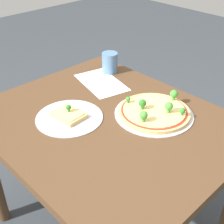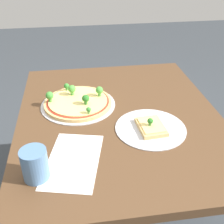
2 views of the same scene
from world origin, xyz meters
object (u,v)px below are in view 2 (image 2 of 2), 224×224
object	(u,v)px
pizza_tray_slice	(151,127)
drinking_cup	(35,164)
dining_table	(119,134)
pizza_tray_whole	(78,102)

from	to	relation	value
pizza_tray_slice	drinking_cup	distance (m)	0.47
dining_table	pizza_tray_slice	distance (m)	0.19
pizza_tray_slice	drinking_cup	xyz separation A→B (m)	(-0.20, 0.42, 0.04)
pizza_tray_whole	drinking_cup	distance (m)	0.45
dining_table	pizza_tray_slice	xyz separation A→B (m)	(-0.12, -0.10, 0.11)
pizza_tray_whole	drinking_cup	world-z (taller)	drinking_cup
pizza_tray_whole	dining_table	bearing A→B (deg)	-122.38
dining_table	pizza_tray_whole	world-z (taller)	pizza_tray_whole
pizza_tray_whole	drinking_cup	size ratio (longest dim) A/B	3.13
pizza_tray_whole	pizza_tray_slice	size ratio (longest dim) A/B	1.19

